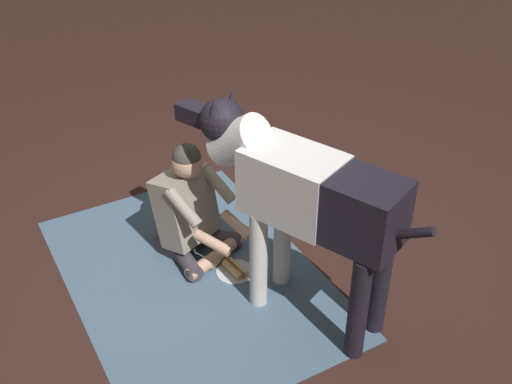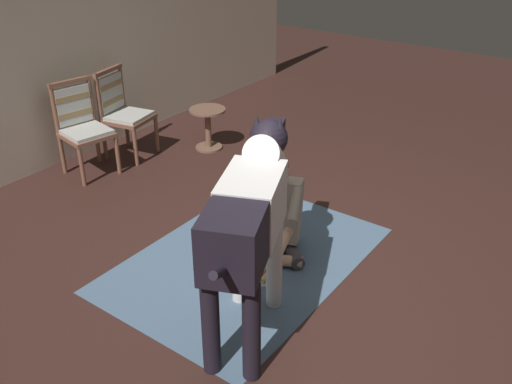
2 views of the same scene
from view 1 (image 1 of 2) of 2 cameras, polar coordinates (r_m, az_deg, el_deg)
The scene contains 5 objects.
ground_plane at distance 4.49m, azimuth -2.39°, elevation -5.67°, with size 15.43×15.43×0.00m, color #351F1A.
area_rug at distance 4.33m, azimuth -5.82°, elevation -7.57°, with size 2.24×1.57×0.01m, color #4A637B.
person_sitting_on_floor at distance 4.32m, azimuth -5.98°, elevation -1.66°, with size 0.73×0.62×0.88m.
large_dog at distance 3.57m, azimuth 4.16°, elevation -0.21°, with size 1.61×0.81×1.31m.
hot_dog_on_plate at distance 4.32m, azimuth -1.95°, elevation -7.10°, with size 0.26×0.26×0.06m.
Camera 1 is at (-3.11, 1.54, 2.85)m, focal length 43.79 mm.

